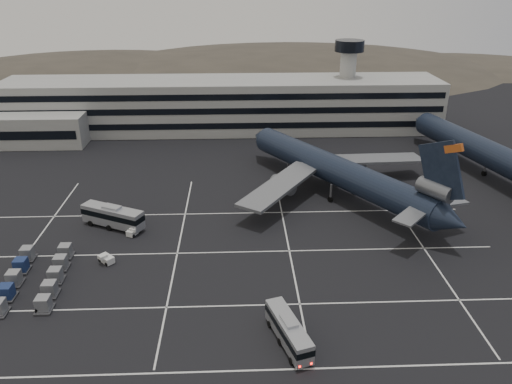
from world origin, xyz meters
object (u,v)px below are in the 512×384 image
trijet_main (339,171)px  bus_far (113,216)px  uld_cluster (35,277)px  tug_a (133,231)px  bus_near (289,330)px

trijet_main → bus_far: (-41.79, -11.85, -2.99)m
uld_cluster → trijet_main: bearing=30.1°
bus_far → tug_a: size_ratio=4.24×
bus_far → uld_cluster: bearing=-177.9°
bus_far → uld_cluster: size_ratio=0.69×
bus_far → tug_a: bearing=-100.9°
tug_a → bus_far: bearing=167.6°
uld_cluster → bus_far: bearing=65.7°
bus_near → bus_far: (-27.69, 30.87, 0.35)m
uld_cluster → tug_a: bearing=50.4°
tug_a → uld_cluster: uld_cluster is taller
trijet_main → uld_cluster: bearing=177.8°
trijet_main → tug_a: bearing=169.0°
trijet_main → bus_far: size_ratio=4.40×
trijet_main → bus_far: trijet_main is taller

